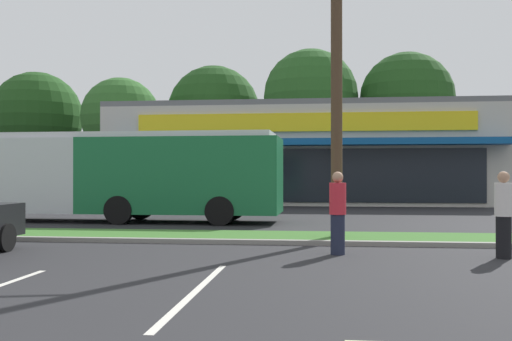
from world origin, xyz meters
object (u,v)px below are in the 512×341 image
(city_bus, at_px, (105,174))
(pedestrian_mid, at_px, (504,215))
(pedestrian_by_pole, at_px, (338,213))
(car_1, at_px, (201,195))
(utility_pole, at_px, (331,49))
(car_3, at_px, (76,194))

(city_bus, xyz_separation_m, pedestrian_mid, (11.73, -8.15, -0.86))
(city_bus, height_order, pedestrian_by_pole, city_bus)
(car_1, bearing_deg, city_bus, 69.95)
(utility_pole, relative_size, car_1, 2.14)
(car_1, distance_m, pedestrian_mid, 17.27)
(utility_pole, relative_size, pedestrian_by_pole, 5.19)
(car_3, bearing_deg, utility_pole, -43.81)
(utility_pole, bearing_deg, car_1, 116.73)
(utility_pole, relative_size, city_bus, 0.72)
(car_1, bearing_deg, car_3, 1.78)
(utility_pole, xyz_separation_m, pedestrian_by_pole, (0.11, -2.53, -4.12))
(car_3, distance_m, pedestrian_mid, 21.12)
(city_bus, distance_m, pedestrian_by_pole, 11.54)
(car_1, relative_size, car_3, 1.05)
(utility_pole, bearing_deg, pedestrian_by_pole, -87.58)
(utility_pole, height_order, car_3, utility_pole)
(pedestrian_by_pole, height_order, pedestrian_mid, pedestrian_mid)
(car_1, height_order, pedestrian_mid, pedestrian_mid)
(utility_pole, height_order, pedestrian_mid, utility_pole)
(utility_pole, bearing_deg, pedestrian_mid, -37.88)
(utility_pole, distance_m, car_3, 17.20)
(car_3, relative_size, pedestrian_by_pole, 2.31)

